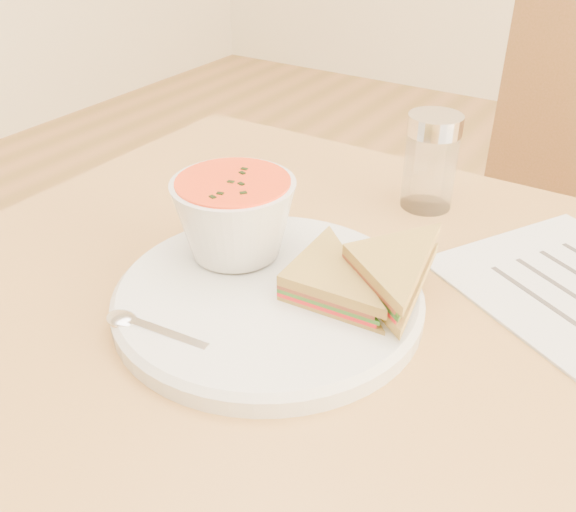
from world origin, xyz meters
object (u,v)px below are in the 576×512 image
Objects in this scene: soup_bowl at (235,221)px; chair_far at (541,315)px; plate at (268,299)px; condiment_shaker at (430,162)px.

chair_far is at bearing 63.29° from soup_bowl.
condiment_shaker is (0.05, 0.28, 0.05)m from plate.
soup_bowl is (-0.06, 0.03, 0.05)m from plate.
chair_far is 8.09× the size of condiment_shaker.
condiment_shaker reaches higher than soup_bowl.
chair_far is 0.62m from plate.
plate is (-0.18, -0.53, 0.28)m from chair_far.
plate is at bearing 79.22° from chair_far.
chair_far reaches higher than soup_bowl.
chair_far is at bearing 70.79° from plate.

